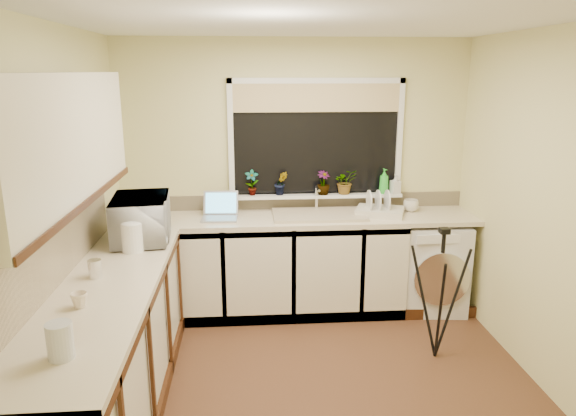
{
  "coord_description": "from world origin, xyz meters",
  "views": [
    {
      "loc": [
        -0.42,
        -3.31,
        2.16
      ],
      "look_at": [
        -0.13,
        0.55,
        1.15
      ],
      "focal_mm": 32.88,
      "sensor_mm": 36.0,
      "label": 1
    }
  ],
  "objects_px": {
    "washing_machine": "(430,265)",
    "soap_bottle_clear": "(395,184)",
    "plant_b": "(281,183)",
    "soap_bottle_green": "(384,181)",
    "glass_jug": "(60,341)",
    "plant_a": "(252,183)",
    "cup_left": "(79,300)",
    "steel_jar": "(95,269)",
    "plant_c": "(323,183)",
    "laptop": "(220,211)",
    "kettle": "(133,237)",
    "tripod": "(440,294)",
    "microwave": "(141,218)",
    "cup_back": "(411,206)",
    "dish_rack": "(380,212)",
    "plant_d": "(345,182)"
  },
  "relations": [
    {
      "from": "laptop",
      "to": "plant_c",
      "type": "distance_m",
      "value": 0.98
    },
    {
      "from": "plant_a",
      "to": "plant_b",
      "type": "distance_m",
      "value": 0.27
    },
    {
      "from": "glass_jug",
      "to": "soap_bottle_clear",
      "type": "xyz_separation_m",
      "value": [
        2.22,
        2.5,
        0.15
      ]
    },
    {
      "from": "tripod",
      "to": "cup_back",
      "type": "xyz_separation_m",
      "value": [
        0.06,
        1.01,
        0.43
      ]
    },
    {
      "from": "laptop",
      "to": "plant_b",
      "type": "bearing_deg",
      "value": 22.9
    },
    {
      "from": "steel_jar",
      "to": "cup_back",
      "type": "height_order",
      "value": "steel_jar"
    },
    {
      "from": "plant_d",
      "to": "plant_c",
      "type": "bearing_deg",
      "value": -176.3
    },
    {
      "from": "cup_back",
      "to": "soap_bottle_clear",
      "type": "bearing_deg",
      "value": 141.09
    },
    {
      "from": "microwave",
      "to": "soap_bottle_green",
      "type": "xyz_separation_m",
      "value": [
        2.08,
        0.78,
        0.1
      ]
    },
    {
      "from": "kettle",
      "to": "microwave",
      "type": "relative_size",
      "value": 0.34
    },
    {
      "from": "plant_a",
      "to": "soap_bottle_green",
      "type": "height_order",
      "value": "plant_a"
    },
    {
      "from": "cup_back",
      "to": "cup_left",
      "type": "height_order",
      "value": "cup_back"
    },
    {
      "from": "dish_rack",
      "to": "microwave",
      "type": "height_order",
      "value": "microwave"
    },
    {
      "from": "soap_bottle_clear",
      "to": "steel_jar",
      "type": "bearing_deg",
      "value": -146.65
    },
    {
      "from": "tripod",
      "to": "steel_jar",
      "type": "relative_size",
      "value": 8.93
    },
    {
      "from": "dish_rack",
      "to": "cup_left",
      "type": "bearing_deg",
      "value": -120.23
    },
    {
      "from": "plant_b",
      "to": "soap_bottle_green",
      "type": "relative_size",
      "value": 0.94
    },
    {
      "from": "microwave",
      "to": "soap_bottle_clear",
      "type": "xyz_separation_m",
      "value": [
        2.18,
        0.77,
        0.07
      ]
    },
    {
      "from": "laptop",
      "to": "tripod",
      "type": "distance_m",
      "value": 1.97
    },
    {
      "from": "tripod",
      "to": "soap_bottle_green",
      "type": "xyz_separation_m",
      "value": [
        -0.17,
        1.12,
        0.64
      ]
    },
    {
      "from": "washing_machine",
      "to": "plant_a",
      "type": "height_order",
      "value": "plant_a"
    },
    {
      "from": "plant_b",
      "to": "soap_bottle_clear",
      "type": "bearing_deg",
      "value": -1.02
    },
    {
      "from": "tripod",
      "to": "soap_bottle_clear",
      "type": "bearing_deg",
      "value": 78.98
    },
    {
      "from": "plant_c",
      "to": "washing_machine",
      "type": "bearing_deg",
      "value": -13.31
    },
    {
      "from": "plant_c",
      "to": "soap_bottle_clear",
      "type": "height_order",
      "value": "plant_c"
    },
    {
      "from": "cup_left",
      "to": "cup_back",
      "type": "bearing_deg",
      "value": 37.6
    },
    {
      "from": "tripod",
      "to": "plant_d",
      "type": "distance_m",
      "value": 1.41
    },
    {
      "from": "plant_a",
      "to": "soap_bottle_green",
      "type": "bearing_deg",
      "value": -0.57
    },
    {
      "from": "glass_jug",
      "to": "soap_bottle_clear",
      "type": "bearing_deg",
      "value": 48.45
    },
    {
      "from": "plant_b",
      "to": "cup_back",
      "type": "relative_size",
      "value": 1.58
    },
    {
      "from": "glass_jug",
      "to": "plant_d",
      "type": "relative_size",
      "value": 0.74
    },
    {
      "from": "soap_bottle_green",
      "to": "plant_b",
      "type": "bearing_deg",
      "value": 179.3
    },
    {
      "from": "steel_jar",
      "to": "cup_back",
      "type": "relative_size",
      "value": 0.84
    },
    {
      "from": "kettle",
      "to": "plant_a",
      "type": "bearing_deg",
      "value": 50.79
    },
    {
      "from": "soap_bottle_clear",
      "to": "cup_back",
      "type": "relative_size",
      "value": 1.28
    },
    {
      "from": "steel_jar",
      "to": "plant_c",
      "type": "relative_size",
      "value": 0.53
    },
    {
      "from": "plant_d",
      "to": "microwave",
      "type": "bearing_deg",
      "value": -155.45
    },
    {
      "from": "tripod",
      "to": "soap_bottle_clear",
      "type": "height_order",
      "value": "soap_bottle_clear"
    },
    {
      "from": "washing_machine",
      "to": "soap_bottle_clear",
      "type": "height_order",
      "value": "soap_bottle_clear"
    },
    {
      "from": "kettle",
      "to": "microwave",
      "type": "distance_m",
      "value": 0.28
    },
    {
      "from": "plant_a",
      "to": "cup_left",
      "type": "relative_size",
      "value": 2.58
    },
    {
      "from": "kettle",
      "to": "plant_c",
      "type": "height_order",
      "value": "plant_c"
    },
    {
      "from": "soap_bottle_green",
      "to": "soap_bottle_clear",
      "type": "xyz_separation_m",
      "value": [
        0.11,
        -0.01,
        -0.03
      ]
    },
    {
      "from": "plant_d",
      "to": "soap_bottle_clear",
      "type": "relative_size",
      "value": 1.3
    },
    {
      "from": "kettle",
      "to": "tripod",
      "type": "relative_size",
      "value": 0.2
    },
    {
      "from": "tripod",
      "to": "plant_a",
      "type": "relative_size",
      "value": 4.4
    },
    {
      "from": "dish_rack",
      "to": "plant_b",
      "type": "relative_size",
      "value": 1.89
    },
    {
      "from": "laptop",
      "to": "plant_b",
      "type": "distance_m",
      "value": 0.62
    },
    {
      "from": "steel_jar",
      "to": "plant_b",
      "type": "relative_size",
      "value": 0.53
    },
    {
      "from": "laptop",
      "to": "plant_b",
      "type": "xyz_separation_m",
      "value": [
        0.55,
        0.2,
        0.2
      ]
    }
  ]
}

